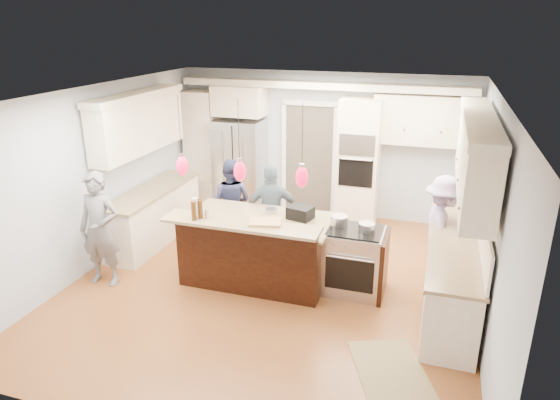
# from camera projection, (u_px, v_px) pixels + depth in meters

# --- Properties ---
(ground_plane) EXTENTS (6.00, 6.00, 0.00)m
(ground_plane) POSITION_uv_depth(u_px,v_px,m) (273.00, 283.00, 7.20)
(ground_plane) COLOR #975829
(ground_plane) RESTS_ON ground
(room_shell) EXTENTS (5.54, 6.04, 2.72)m
(room_shell) POSITION_uv_depth(u_px,v_px,m) (272.00, 161.00, 6.58)
(room_shell) COLOR #B2BCC6
(room_shell) RESTS_ON ground
(refrigerator) EXTENTS (0.90, 0.70, 1.80)m
(refrigerator) POSITION_uv_depth(u_px,v_px,m) (240.00, 166.00, 9.70)
(refrigerator) COLOR #B7B7BC
(refrigerator) RESTS_ON ground
(oven_column) EXTENTS (0.72, 0.69, 2.30)m
(oven_column) POSITION_uv_depth(u_px,v_px,m) (359.00, 163.00, 8.98)
(oven_column) COLOR #FCE8CC
(oven_column) RESTS_ON ground
(back_upper_cabinets) EXTENTS (5.30, 0.61, 2.54)m
(back_upper_cabinets) POSITION_uv_depth(u_px,v_px,m) (281.00, 128.00, 9.32)
(back_upper_cabinets) COLOR #FCE8CC
(back_upper_cabinets) RESTS_ON ground
(right_counter_run) EXTENTS (0.64, 3.10, 2.51)m
(right_counter_run) POSITION_uv_depth(u_px,v_px,m) (460.00, 228.00, 6.41)
(right_counter_run) COLOR #FCE8CC
(right_counter_run) RESTS_ON ground
(left_cabinets) EXTENTS (0.64, 2.30, 2.51)m
(left_cabinets) POSITION_uv_depth(u_px,v_px,m) (148.00, 181.00, 8.26)
(left_cabinets) COLOR #FCE8CC
(left_cabinets) RESTS_ON ground
(kitchen_island) EXTENTS (2.10, 1.46, 1.12)m
(kitchen_island) POSITION_uv_depth(u_px,v_px,m) (258.00, 248.00, 7.17)
(kitchen_island) COLOR black
(kitchen_island) RESTS_ON ground
(island_range) EXTENTS (0.82, 0.71, 0.92)m
(island_range) POSITION_uv_depth(u_px,v_px,m) (356.00, 261.00, 6.84)
(island_range) COLOR #B7B7BC
(island_range) RESTS_ON ground
(pendant_lights) EXTENTS (1.75, 0.15, 1.03)m
(pendant_lights) POSITION_uv_depth(u_px,v_px,m) (240.00, 171.00, 6.20)
(pendant_lights) COLOR black
(pendant_lights) RESTS_ON ground
(person_bar_end) EXTENTS (0.62, 0.43, 1.65)m
(person_bar_end) POSITION_uv_depth(u_px,v_px,m) (100.00, 229.00, 6.94)
(person_bar_end) COLOR slate
(person_bar_end) RESTS_ON ground
(person_far_left) EXTENTS (0.74, 0.59, 1.46)m
(person_far_left) POSITION_uv_depth(u_px,v_px,m) (231.00, 202.00, 8.28)
(person_far_left) COLOR navy
(person_far_left) RESTS_ON ground
(person_far_right) EXTENTS (0.95, 0.63, 1.50)m
(person_far_right) POSITION_uv_depth(u_px,v_px,m) (272.00, 212.00, 7.79)
(person_far_right) COLOR slate
(person_far_right) RESTS_ON ground
(person_range_side) EXTENTS (0.78, 1.11, 1.56)m
(person_range_side) POSITION_uv_depth(u_px,v_px,m) (442.00, 229.00, 7.06)
(person_range_side) COLOR #A992C5
(person_range_side) RESTS_ON ground
(floor_rug) EXTENTS (1.07, 1.24, 0.01)m
(floor_rug) POSITION_uv_depth(u_px,v_px,m) (390.00, 370.00, 5.40)
(floor_rug) COLOR #907B4E
(floor_rug) RESTS_ON ground
(water_bottle) EXTENTS (0.07, 0.07, 0.28)m
(water_bottle) POSITION_uv_depth(u_px,v_px,m) (195.00, 208.00, 6.49)
(water_bottle) COLOR silver
(water_bottle) RESTS_ON kitchen_island
(beer_bottle_a) EXTENTS (0.08, 0.08, 0.25)m
(beer_bottle_a) POSITION_uv_depth(u_px,v_px,m) (200.00, 209.00, 6.51)
(beer_bottle_a) COLOR #4A2B0D
(beer_bottle_a) RESTS_ON kitchen_island
(beer_bottle_b) EXTENTS (0.09, 0.09, 0.26)m
(beer_bottle_b) POSITION_uv_depth(u_px,v_px,m) (194.00, 211.00, 6.44)
(beer_bottle_b) COLOR #4A2B0D
(beer_bottle_b) RESTS_ON kitchen_island
(beer_bottle_c) EXTENTS (0.07, 0.07, 0.23)m
(beer_bottle_c) POSITION_uv_depth(u_px,v_px,m) (199.00, 206.00, 6.63)
(beer_bottle_c) COLOR #4A2B0D
(beer_bottle_c) RESTS_ON kitchen_island
(drink_can) EXTENTS (0.07, 0.07, 0.11)m
(drink_can) POSITION_uv_depth(u_px,v_px,m) (207.00, 214.00, 6.53)
(drink_can) COLOR #B7B7BC
(drink_can) RESTS_ON kitchen_island
(cutting_board) EXTENTS (0.46, 0.38, 0.03)m
(cutting_board) POSITION_uv_depth(u_px,v_px,m) (265.00, 222.00, 6.38)
(cutting_board) COLOR tan
(cutting_board) RESTS_ON kitchen_island
(pot_large) EXTENTS (0.24, 0.24, 0.14)m
(pot_large) POSITION_uv_depth(u_px,v_px,m) (339.00, 221.00, 6.81)
(pot_large) COLOR #B7B7BC
(pot_large) RESTS_ON island_range
(pot_small) EXTENTS (0.22, 0.22, 0.11)m
(pot_small) POSITION_uv_depth(u_px,v_px,m) (367.00, 227.00, 6.64)
(pot_small) COLOR #B7B7BC
(pot_small) RESTS_ON island_range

